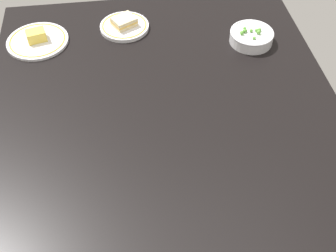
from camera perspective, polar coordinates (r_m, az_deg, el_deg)
name	(u,v)px	position (r cm, az deg, el deg)	size (l,w,h in cm)	color
dining_table	(168,135)	(125.71, 0.00, -1.21)	(145.79, 110.80, 4.00)	black
plate_sandwich	(124,25)	(162.11, -5.95, 13.45)	(18.32, 18.32, 4.61)	silver
plate_cheese	(37,40)	(161.65, -17.32, 11.09)	(22.11, 22.11, 4.86)	silver
bowl_peas	(251,36)	(156.85, 11.26, 11.85)	(15.62, 15.62, 5.58)	silver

